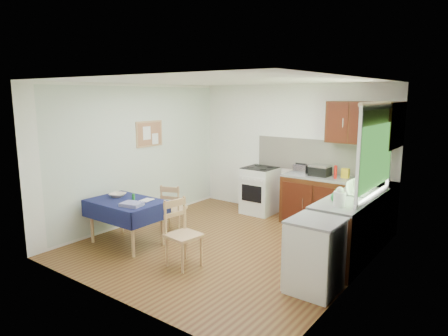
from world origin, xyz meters
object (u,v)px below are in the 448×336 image
Objects in this scene: chair_far at (173,207)px; chair_near at (181,231)px; dish_rack at (352,192)px; kettle at (340,198)px; sandwich_press at (320,170)px; dining_table at (126,207)px; toaster at (301,169)px.

chair_near is at bearing 117.28° from chair_far.
dish_rack is 1.71× the size of kettle.
sandwich_press is 1.31× the size of kettle.
chair_far is at bearing 84.29° from dining_table.
chair_far is 2.89m from dish_rack.
sandwich_press is at bearing 133.02° from dish_rack.
kettle is (0.99, -1.70, 0.02)m from sandwich_press.
dish_rack is at bearing 39.50° from dining_table.
chair_near is 3.61× the size of kettle.
kettle is at bearing 26.92° from dining_table.
toaster is (0.43, 2.71, 0.50)m from chair_near.
toaster is at bearing -1.77° from chair_near.
dish_rack is (2.91, 1.71, 0.33)m from dining_table.
chair_near is at bearing -149.42° from kettle.
dish_rack is at bearing -50.03° from sandwich_press.
chair_far is (0.21, 0.81, -0.15)m from dining_table.
kettle reaches higher than toaster.
dish_rack is at bearing 97.27° from kettle.
toaster is at bearing 143.40° from dish_rack.
toaster is at bearing -177.95° from sandwich_press.
dish_rack is at bearing 177.01° from chair_far.
kettle is at bearing -63.00° from sandwich_press.
chair_far is at bearing 56.04° from chair_near.
toaster is (1.66, 2.63, 0.39)m from dining_table.
dish_rack reaches higher than sandwich_press.
chair_far is 3.27× the size of kettle.
dining_table is at bearing 93.50° from chair_near.
chair_near is at bearing -77.40° from toaster.
kettle reaches higher than dining_table.
dining_table is 4.55× the size of kettle.
chair_far is at bearing -176.74° from kettle.
chair_near is at bearing -109.32° from sandwich_press.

